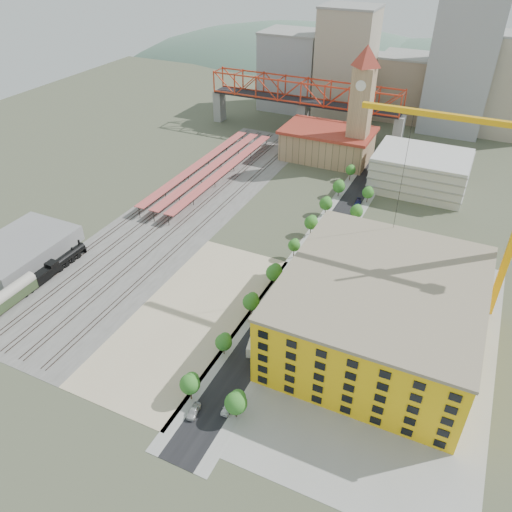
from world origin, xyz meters
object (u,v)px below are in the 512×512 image
at_px(clock_tower, 362,97).
at_px(site_trailer_a, 256,339).
at_px(site_trailer_d, 303,269).
at_px(locomotive, 61,263).
at_px(coach, 7,298).
at_px(construction_building, 379,311).
at_px(car_0, 194,411).
at_px(site_trailer_b, 275,312).
at_px(site_trailer_c, 285,297).

bearing_deg(clock_tower, site_trailer_a, -85.97).
distance_m(clock_tower, site_trailer_d, 85.91).
bearing_deg(locomotive, clock_tower, 62.12).
bearing_deg(coach, clock_tower, 65.84).
xyz_separation_m(construction_building, locomotive, (-92.00, -9.64, -7.36)).
distance_m(site_trailer_a, car_0, 24.71).
height_order(construction_building, site_trailer_d, construction_building).
height_order(construction_building, site_trailer_b, construction_building).
relative_size(locomotive, car_0, 4.78).
relative_size(locomotive, site_trailer_a, 2.13).
height_order(clock_tower, site_trailer_c, clock_tower).
xyz_separation_m(construction_building, site_trailer_c, (-26.00, 4.83, -8.12)).
bearing_deg(site_trailer_d, car_0, -73.68).
distance_m(locomotive, coach, 19.72).
bearing_deg(site_trailer_c, construction_building, 4.89).
bearing_deg(locomotive, construction_building, 5.98).
height_order(construction_building, coach, construction_building).
distance_m(site_trailer_c, car_0, 43.05).
bearing_deg(car_0, site_trailer_d, 79.40).
relative_size(coach, car_0, 3.98).
relative_size(clock_tower, coach, 2.84).
relative_size(construction_building, coach, 2.76).
distance_m(construction_building, site_trailer_a, 30.41).
distance_m(construction_building, locomotive, 92.80).
bearing_deg(site_trailer_a, site_trailer_d, 76.79).
distance_m(clock_tower, construction_building, 107.36).
height_order(construction_building, site_trailer_c, construction_building).
distance_m(site_trailer_a, site_trailer_c, 18.43).
height_order(site_trailer_b, car_0, site_trailer_b).
bearing_deg(site_trailer_d, construction_building, -16.80).
distance_m(clock_tower, locomotive, 126.86).
distance_m(clock_tower, site_trailer_a, 117.09).
distance_m(coach, site_trailer_d, 81.81).
bearing_deg(site_trailer_a, site_trailer_c, 76.79).
height_order(clock_tower, car_0, clock_tower).
distance_m(coach, car_0, 63.65).
bearing_deg(site_trailer_b, coach, -163.12).
bearing_deg(site_trailer_b, site_trailer_d, 84.33).
xyz_separation_m(clock_tower, site_trailer_d, (8.00, -81.02, -27.42)).
height_order(site_trailer_a, car_0, site_trailer_a).
distance_m(locomotive, site_trailer_d, 71.94).
bearing_deg(clock_tower, site_trailer_d, -84.36).
distance_m(site_trailer_b, car_0, 36.32).
bearing_deg(locomotive, site_trailer_a, -3.43).
distance_m(coach, site_trailer_b, 71.49).
bearing_deg(site_trailer_a, car_0, -110.19).
xyz_separation_m(site_trailer_a, site_trailer_c, (0.00, 18.43, -0.13)).
bearing_deg(car_0, locomotive, 148.09).
bearing_deg(site_trailer_c, coach, -137.21).
distance_m(construction_building, coach, 96.77).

